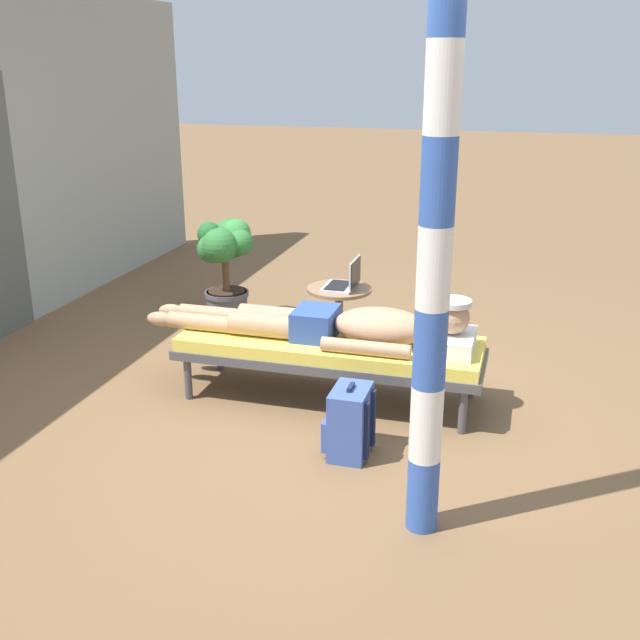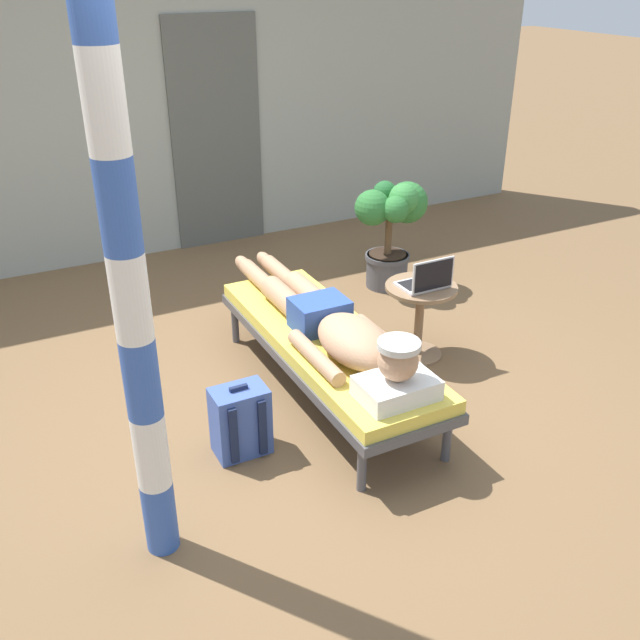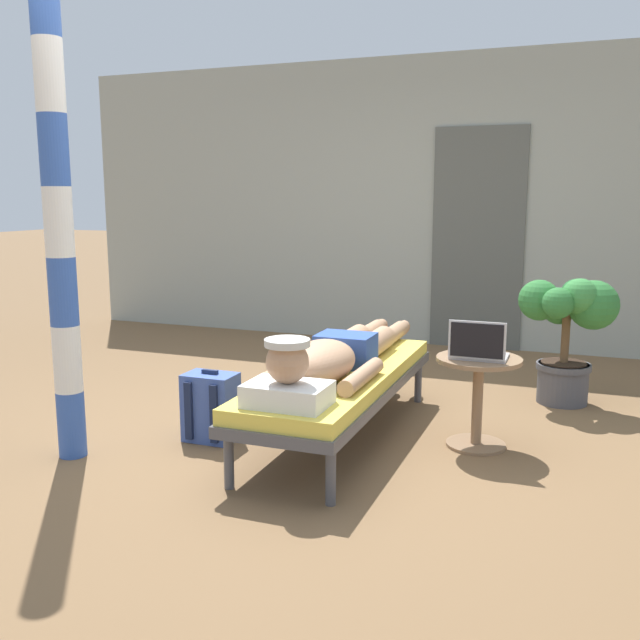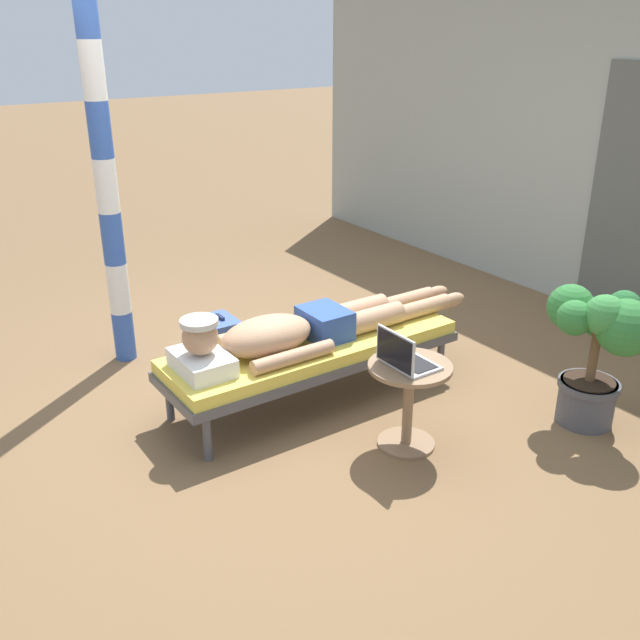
{
  "view_description": "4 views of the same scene",
  "coord_description": "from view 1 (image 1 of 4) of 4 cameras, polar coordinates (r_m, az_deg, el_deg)",
  "views": [
    {
      "loc": [
        -4.25,
        -1.17,
        2.13
      ],
      "look_at": [
        -0.01,
        0.04,
        0.6
      ],
      "focal_mm": 42.65,
      "sensor_mm": 36.0,
      "label": 1
    },
    {
      "loc": [
        -1.59,
        -3.31,
        2.46
      ],
      "look_at": [
        0.04,
        -0.13,
        0.62
      ],
      "focal_mm": 39.77,
      "sensor_mm": 36.0,
      "label": 2
    },
    {
      "loc": [
        1.49,
        -3.77,
        1.43
      ],
      "look_at": [
        0.03,
        0.06,
        0.7
      ],
      "focal_mm": 39.55,
      "sensor_mm": 36.0,
      "label": 3
    },
    {
      "loc": [
        3.59,
        -2.25,
        2.3
      ],
      "look_at": [
        0.23,
        0.05,
        0.57
      ],
      "focal_mm": 39.52,
      "sensor_mm": 36.0,
      "label": 4
    }
  ],
  "objects": [
    {
      "name": "backpack",
      "position": [
        4.3,
        2.23,
        -7.69
      ],
      "size": [
        0.3,
        0.26,
        0.42
      ],
      "color": "#3F59A5",
      "rests_on": "ground"
    },
    {
      "name": "person_reclining",
      "position": [
        4.84,
        1.94,
        -0.39
      ],
      "size": [
        0.53,
        2.17,
        0.33
      ],
      "color": "white",
      "rests_on": "lounge_chair"
    },
    {
      "name": "potted_plant",
      "position": [
        6.34,
        -7.02,
        4.61
      ],
      "size": [
        0.66,
        0.52,
        0.88
      ],
      "color": "#4C4C51",
      "rests_on": "ground"
    },
    {
      "name": "laptop",
      "position": [
        5.58,
        1.97,
        2.97
      ],
      "size": [
        0.31,
        0.24,
        0.23
      ],
      "color": "silver",
      "rests_on": "side_table"
    },
    {
      "name": "lounge_chair",
      "position": [
        4.92,
        0.75,
        -2.19
      ],
      "size": [
        0.63,
        1.98,
        0.42
      ],
      "color": "#4C4C51",
      "rests_on": "ground"
    },
    {
      "name": "ground_plane",
      "position": [
        4.9,
        0.49,
        -6.7
      ],
      "size": [
        40.0,
        40.0,
        0.0
      ],
      "primitive_type": "plane",
      "color": "brown"
    },
    {
      "name": "porch_post",
      "position": [
        3.28,
        8.56,
        3.9
      ],
      "size": [
        0.15,
        0.15,
        2.57
      ],
      "color": "#3359B2",
      "rests_on": "ground"
    },
    {
      "name": "side_table",
      "position": [
        5.66,
        1.44,
        0.81
      ],
      "size": [
        0.48,
        0.48,
        0.52
      ],
      "color": "#8C6B4C",
      "rests_on": "ground"
    }
  ]
}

